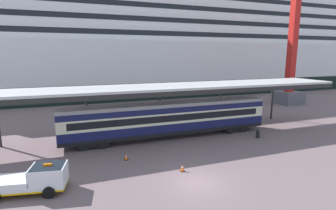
# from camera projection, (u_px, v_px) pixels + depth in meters

# --- Properties ---
(ground_plane) EXTENTS (400.00, 400.00, 0.00)m
(ground_plane) POSITION_uv_depth(u_px,v_px,m) (197.00, 183.00, 19.70)
(ground_plane) COLOR #705B5F
(cruise_ship) EXTENTS (120.38, 31.50, 37.78)m
(cruise_ship) POSITION_uv_depth(u_px,v_px,m) (162.00, 41.00, 70.54)
(cruise_ship) COLOR black
(cruise_ship) RESTS_ON ground
(platform_canopy) EXTENTS (43.71, 6.19, 5.97)m
(platform_canopy) POSITION_uv_depth(u_px,v_px,m) (168.00, 88.00, 29.88)
(platform_canopy) COLOR silver
(platform_canopy) RESTS_ON ground
(train_carriage) EXTENTS (23.74, 2.81, 4.11)m
(train_carriage) POSITION_uv_depth(u_px,v_px,m) (169.00, 118.00, 30.13)
(train_carriage) COLOR black
(train_carriage) RESTS_ON ground
(service_truck) EXTENTS (5.48, 2.97, 2.02)m
(service_truck) POSITION_uv_depth(u_px,v_px,m) (35.00, 179.00, 18.21)
(service_truck) COLOR white
(service_truck) RESTS_ON ground
(traffic_cone_near) EXTENTS (0.36, 0.36, 0.63)m
(traffic_cone_near) POSITION_uv_depth(u_px,v_px,m) (126.00, 157.00, 24.00)
(traffic_cone_near) COLOR black
(traffic_cone_near) RESTS_ON ground
(traffic_cone_mid) EXTENTS (0.36, 0.36, 0.60)m
(traffic_cone_mid) POSITION_uv_depth(u_px,v_px,m) (182.00, 168.00, 21.63)
(traffic_cone_mid) COLOR black
(traffic_cone_mid) RESTS_ON ground
(dockside_crane) EXTENTS (11.77, 4.40, 56.93)m
(dockside_crane) POSITION_uv_depth(u_px,v_px,m) (297.00, 9.00, 48.79)
(dockside_crane) COLOR #595960
(dockside_crane) RESTS_ON ground
(quay_bollard) EXTENTS (0.48, 0.48, 0.96)m
(quay_bollard) POSITION_uv_depth(u_px,v_px,m) (258.00, 133.00, 30.41)
(quay_bollard) COLOR black
(quay_bollard) RESTS_ON ground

